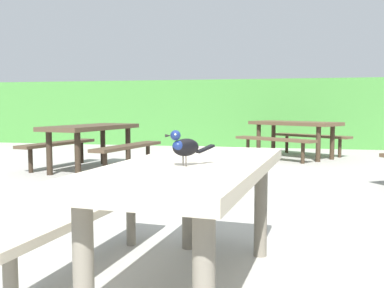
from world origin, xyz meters
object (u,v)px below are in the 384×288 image
object	(u,v)px
bird_grackle	(184,146)
picnic_table_mid_left	(294,131)
picnic_table_foreground	(194,194)
picnic_table_far_centre	(91,136)

from	to	relation	value
bird_grackle	picnic_table_mid_left	bearing A→B (deg)	84.37
picnic_table_foreground	bird_grackle	distance (m)	0.35
bird_grackle	picnic_table_mid_left	distance (m)	6.98
picnic_table_foreground	picnic_table_mid_left	xyz separation A→B (m)	(0.68, 6.75, 0.00)
picnic_table_mid_left	picnic_table_far_centre	xyz separation A→B (m)	(-3.30, -2.49, 0.00)
bird_grackle	picnic_table_far_centre	distance (m)	5.18
bird_grackle	picnic_table_mid_left	world-z (taller)	bird_grackle
bird_grackle	picnic_table_far_centre	bearing A→B (deg)	120.39
picnic_table_foreground	picnic_table_mid_left	bearing A→B (deg)	84.27
bird_grackle	picnic_table_foreground	bearing A→B (deg)	87.86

